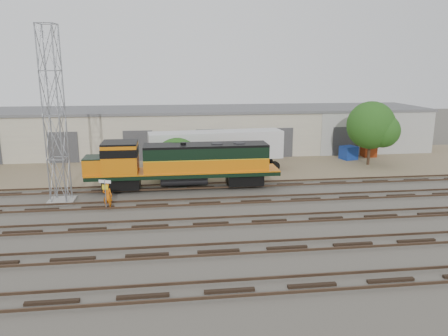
{
  "coord_description": "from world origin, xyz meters",
  "views": [
    {
      "loc": [
        -2.63,
        -30.39,
        10.35
      ],
      "look_at": [
        1.8,
        4.0,
        2.2
      ],
      "focal_mm": 35.0,
      "sensor_mm": 36.0,
      "label": 1
    }
  ],
  "objects": [
    {
      "name": "dumpster_red",
      "position": [
        20.46,
        16.92,
        0.7
      ],
      "size": [
        1.54,
        1.44,
        1.4
      ],
      "primitive_type": "cube",
      "rotation": [
        0.0,
        0.0,
        -0.03
      ],
      "color": "maroon",
      "rests_on": "ground"
    },
    {
      "name": "dumpster_blue",
      "position": [
        17.52,
        15.77,
        0.75
      ],
      "size": [
        1.95,
        1.88,
        1.5
      ],
      "primitive_type": "cube",
      "rotation": [
        0.0,
        0.0,
        0.28
      ],
      "color": "navy",
      "rests_on": "ground"
    },
    {
      "name": "tracks",
      "position": [
        0.0,
        -3.0,
        0.08
      ],
      "size": [
        80.0,
        20.4,
        0.28
      ],
      "color": "black",
      "rests_on": "ground"
    },
    {
      "name": "tree_mid",
      "position": [
        -1.7,
        7.9,
        1.81
      ],
      "size": [
        4.57,
        4.35,
        4.35
      ],
      "color": "#382619",
      "rests_on": "ground"
    },
    {
      "name": "signal_tower",
      "position": [
        -11.02,
        3.42,
        6.48
      ],
      "size": [
        1.96,
        1.96,
        13.27
      ],
      "rotation": [
        0.0,
        0.0,
        -0.16
      ],
      "color": "gray",
      "rests_on": "ground"
    },
    {
      "name": "sign_post",
      "position": [
        -7.32,
        1.01,
        1.62
      ],
      "size": [
        0.91,
        0.36,
        2.31
      ],
      "color": "gray",
      "rests_on": "ground"
    },
    {
      "name": "locomotive",
      "position": [
        -1.69,
        6.0,
        2.27
      ],
      "size": [
        16.35,
        2.87,
        3.93
      ],
      "color": "black",
      "rests_on": "tracks"
    },
    {
      "name": "semi_trailer",
      "position": [
        2.34,
        11.91,
        2.55
      ],
      "size": [
        13.36,
        3.8,
        4.05
      ],
      "rotation": [
        0.0,
        0.0,
        0.09
      ],
      "color": "silver",
      "rests_on": "ground"
    },
    {
      "name": "ground",
      "position": [
        0.0,
        0.0,
        0.0
      ],
      "size": [
        140.0,
        140.0,
        0.0
      ],
      "primitive_type": "plane",
      "color": "#47423A",
      "rests_on": "ground"
    },
    {
      "name": "tree_east",
      "position": [
        18.74,
        12.64,
        4.13
      ],
      "size": [
        5.26,
        5.01,
        6.77
      ],
      "color": "#382619",
      "rests_on": "ground"
    },
    {
      "name": "warehouse",
      "position": [
        0.04,
        22.98,
        2.65
      ],
      "size": [
        58.4,
        10.4,
        5.3
      ],
      "color": "beige",
      "rests_on": "ground"
    },
    {
      "name": "worker",
      "position": [
        -7.22,
        1.27,
        0.99
      ],
      "size": [
        0.83,
        0.66,
        1.98
      ],
      "primitive_type": "imported",
      "rotation": [
        0.0,
        0.0,
        2.86
      ],
      "color": "#D8610C",
      "rests_on": "ground"
    },
    {
      "name": "dirt_strip",
      "position": [
        0.0,
        15.0,
        0.01
      ],
      "size": [
        80.0,
        16.0,
        0.02
      ],
      "primitive_type": "cube",
      "color": "#726047",
      "rests_on": "ground"
    }
  ]
}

